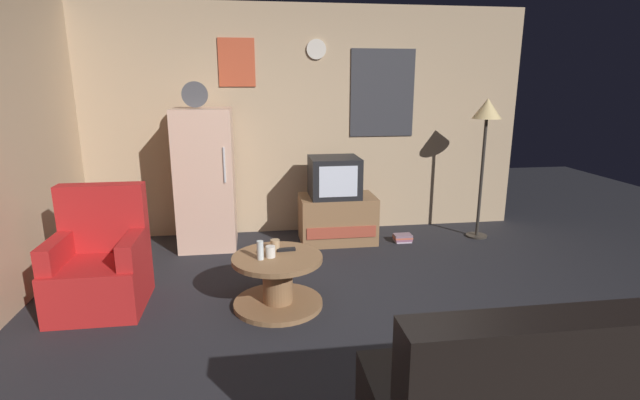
% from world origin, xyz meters
% --- Properties ---
extents(ground_plane, '(12.00, 12.00, 0.00)m').
position_xyz_m(ground_plane, '(0.00, 0.00, 0.00)').
color(ground_plane, '#232328').
extents(wall_with_art, '(5.20, 0.12, 2.61)m').
position_xyz_m(wall_with_art, '(0.01, 2.45, 1.31)').
color(wall_with_art, tan).
rests_on(wall_with_art, ground_plane).
extents(fridge, '(0.60, 0.62, 1.77)m').
position_xyz_m(fridge, '(-1.13, 1.99, 0.75)').
color(fridge, beige).
rests_on(fridge, ground_plane).
extents(tv_stand, '(0.84, 0.53, 0.52)m').
position_xyz_m(tv_stand, '(0.30, 1.93, 0.26)').
color(tv_stand, '#8E6642').
rests_on(tv_stand, ground_plane).
extents(crt_tv, '(0.54, 0.51, 0.44)m').
position_xyz_m(crt_tv, '(0.26, 1.93, 0.74)').
color(crt_tv, black).
rests_on(crt_tv, tv_stand).
extents(standing_lamp, '(0.32, 0.32, 1.59)m').
position_xyz_m(standing_lamp, '(1.95, 1.85, 1.36)').
color(standing_lamp, '#332D28').
rests_on(standing_lamp, ground_plane).
extents(coffee_table, '(0.72, 0.72, 0.43)m').
position_xyz_m(coffee_table, '(-0.46, 0.42, 0.21)').
color(coffee_table, '#8E6642').
rests_on(coffee_table, ground_plane).
extents(wine_glass, '(0.05, 0.05, 0.15)m').
position_xyz_m(wine_glass, '(-0.59, 0.37, 0.50)').
color(wine_glass, silver).
rests_on(wine_glass, coffee_table).
extents(mug_ceramic_white, '(0.08, 0.08, 0.09)m').
position_xyz_m(mug_ceramic_white, '(-0.51, 0.41, 0.47)').
color(mug_ceramic_white, silver).
rests_on(mug_ceramic_white, coffee_table).
extents(mug_ceramic_tan, '(0.08, 0.08, 0.09)m').
position_xyz_m(mug_ceramic_tan, '(-0.47, 0.56, 0.47)').
color(mug_ceramic_tan, tan).
rests_on(mug_ceramic_tan, coffee_table).
extents(remote_control, '(0.15, 0.06, 0.02)m').
position_xyz_m(remote_control, '(-0.38, 0.53, 0.44)').
color(remote_control, black).
rests_on(remote_control, coffee_table).
extents(armchair, '(0.68, 0.68, 0.96)m').
position_xyz_m(armchair, '(-1.86, 0.65, 0.34)').
color(armchair, red).
rests_on(armchair, ground_plane).
extents(book_stack, '(0.20, 0.15, 0.09)m').
position_xyz_m(book_stack, '(1.03, 1.79, 0.04)').
color(book_stack, '#C8B2C6').
rests_on(book_stack, ground_plane).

